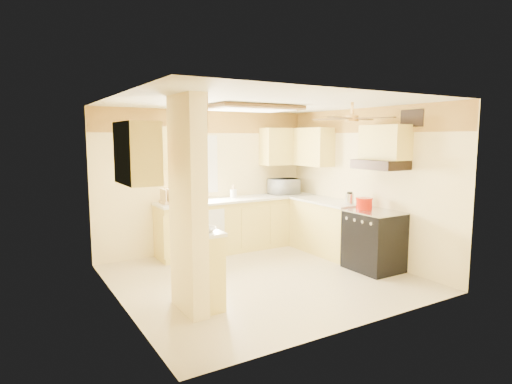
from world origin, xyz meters
TOP-DOWN VIEW (x-y plane):
  - floor at (0.00, 0.00)m, footprint 4.00×4.00m
  - ceiling at (0.00, 0.00)m, footprint 4.00×4.00m
  - wall_back at (0.00, 1.90)m, footprint 4.00×0.00m
  - wall_front at (0.00, -1.90)m, footprint 4.00×0.00m
  - wall_left at (-2.00, 0.00)m, footprint 0.00×3.80m
  - wall_right at (2.00, 0.00)m, footprint 0.00×3.80m
  - wallpaper_border at (0.00, 1.88)m, footprint 4.00×0.02m
  - partition_column at (-1.35, -0.55)m, footprint 0.20×0.70m
  - partition_ledge at (-1.13, -0.55)m, footprint 0.25×0.55m
  - ledge_top at (-1.13, -0.55)m, footprint 0.28×0.58m
  - lower_cabinets_back at (0.50, 1.60)m, footprint 3.00×0.60m
  - lower_cabinets_right at (1.70, 0.60)m, footprint 0.60×1.40m
  - countertop_back at (0.50, 1.59)m, footprint 3.04×0.64m
  - countertop_right at (1.69, 0.60)m, footprint 0.64×1.44m
  - dishwasher_panel at (-0.25, 1.29)m, footprint 0.58×0.02m
  - window at (-0.25, 1.89)m, footprint 0.92×0.02m
  - upper_cab_back_left at (-0.85, 1.72)m, footprint 0.60×0.35m
  - upper_cab_back_right at (1.55, 1.72)m, footprint 0.90×0.35m
  - upper_cab_right at (1.82, 1.25)m, footprint 0.35×1.00m
  - upper_cab_left_wall at (-1.82, -0.25)m, footprint 0.35×0.75m
  - upper_cab_over_stove at (1.82, -0.55)m, footprint 0.35×0.76m
  - stove at (1.67, -0.55)m, footprint 0.68×0.77m
  - range_hood at (1.74, -0.55)m, footprint 0.50×0.76m
  - poster_menu at (-1.24, -0.55)m, footprint 0.02×0.42m
  - poster_nashville at (-1.24, -0.55)m, footprint 0.02×0.42m
  - ceiling_light_panel at (0.10, 0.50)m, footprint 1.35×0.95m
  - ceiling_fan at (1.00, -0.70)m, footprint 1.15×1.15m
  - vent_grate at (1.98, -0.90)m, footprint 0.02×0.40m
  - microwave at (1.50, 1.63)m, footprint 0.58×0.43m
  - bowl at (-1.15, -0.63)m, footprint 0.24×0.24m
  - dutch_oven at (1.66, -0.33)m, footprint 0.26×0.26m
  - kettle at (1.69, 0.03)m, footprint 0.13×0.13m
  - dish_rack at (-0.72, 1.63)m, footprint 0.42×0.31m
  - utensil_crock at (0.43, 1.68)m, footprint 0.12×0.12m

SIDE VIEW (x-z plane):
  - floor at x=0.00m, z-range 0.00..0.00m
  - dishwasher_panel at x=-0.25m, z-range 0.03..0.83m
  - partition_ledge at x=-1.13m, z-range 0.00..0.90m
  - lower_cabinets_back at x=0.50m, z-range 0.00..0.90m
  - lower_cabinets_right at x=1.70m, z-range 0.00..0.90m
  - stove at x=1.67m, z-range 0.00..0.92m
  - ledge_top at x=-1.13m, z-range 0.90..0.94m
  - countertop_back at x=0.50m, z-range 0.90..0.94m
  - countertop_right at x=1.69m, z-range 0.90..0.94m
  - bowl at x=-1.15m, z-range 0.94..0.99m
  - dutch_oven at x=1.66m, z-range 0.92..1.09m
  - utensil_crock at x=0.43m, z-range 0.90..1.14m
  - dish_rack at x=-0.72m, z-range 0.91..1.15m
  - kettle at x=1.69m, z-range 0.93..1.14m
  - microwave at x=1.50m, z-range 0.94..1.24m
  - poster_nashville at x=-1.24m, z-range 0.92..1.48m
  - wall_back at x=0.00m, z-range -0.75..3.25m
  - wall_front at x=0.00m, z-range -0.75..3.25m
  - wall_left at x=-2.00m, z-range -0.65..3.15m
  - wall_right at x=2.00m, z-range -0.65..3.15m
  - partition_column at x=-1.35m, z-range 0.00..2.50m
  - window at x=-0.25m, z-range 1.04..2.06m
  - range_hood at x=1.74m, z-range 1.55..1.69m
  - upper_cab_back_left at x=-0.85m, z-range 1.50..2.20m
  - upper_cab_back_right at x=1.55m, z-range 1.50..2.20m
  - upper_cab_right at x=1.82m, z-range 1.50..2.20m
  - upper_cab_left_wall at x=-1.82m, z-range 1.50..2.20m
  - poster_menu at x=-1.24m, z-range 1.57..2.14m
  - upper_cab_over_stove at x=1.82m, z-range 1.69..2.21m
  - ceiling_fan at x=1.00m, z-range 2.16..2.42m
  - wallpaper_border at x=0.00m, z-range 2.10..2.50m
  - vent_grate at x=1.98m, z-range 2.17..2.42m
  - ceiling_light_panel at x=0.10m, z-range 2.42..2.49m
  - ceiling at x=0.00m, z-range 2.50..2.50m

